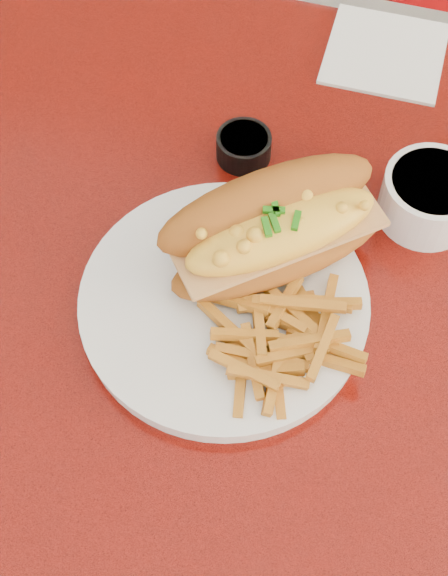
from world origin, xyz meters
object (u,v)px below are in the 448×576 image
(booth_bench_far, at_px, (414,79))
(sauce_cup_left, at_px, (244,146))
(dinner_plate, at_px, (224,303))
(fork, at_px, (292,303))
(diner_table, at_px, (359,360))
(gravy_ramekin, at_px, (429,196))
(mac_hoagie, at_px, (276,228))

(booth_bench_far, bearing_deg, sauce_cup_left, -104.44)
(dinner_plate, bearing_deg, fork, 12.58)
(diner_table, bearing_deg, booth_bench_far, 90.00)
(diner_table, xyz_separation_m, gravy_ramekin, (0.02, 0.10, 0.19))
(booth_bench_far, relative_size, mac_hoagie, 5.00)
(mac_hoagie, height_order, sauce_cup_left, mac_hoagie)
(booth_bench_far, xyz_separation_m, sauce_cup_left, (-0.18, -0.69, 0.50))
(mac_hoagie, relative_size, fork, 1.74)
(booth_bench_far, distance_m, fork, 1.00)
(diner_table, height_order, sauce_cup_left, sauce_cup_left)
(diner_table, relative_size, gravy_ramekin, 11.02)
(mac_hoagie, relative_size, sauce_cup_left, 3.94)
(booth_bench_far, height_order, fork, booth_bench_far)
(booth_bench_far, height_order, mac_hoagie, booth_bench_far)
(dinner_plate, distance_m, sauce_cup_left, 0.19)
(mac_hoagie, distance_m, sauce_cup_left, 0.15)
(mac_hoagie, height_order, gravy_ramekin, mac_hoagie)
(diner_table, distance_m, gravy_ramekin, 0.22)
(fork, bearing_deg, sauce_cup_left, 10.01)
(sauce_cup_left, bearing_deg, diner_table, -35.31)
(gravy_ramekin, height_order, sauce_cup_left, gravy_ramekin)
(dinner_plate, xyz_separation_m, sauce_cup_left, (-0.03, 0.19, 0.01))
(gravy_ramekin, bearing_deg, mac_hoagie, -142.87)
(diner_table, bearing_deg, dinner_plate, -155.33)
(dinner_plate, xyz_separation_m, mac_hoagie, (0.03, 0.06, 0.05))
(sauce_cup_left, bearing_deg, booth_bench_far, 75.56)
(sauce_cup_left, bearing_deg, gravy_ramekin, -6.53)
(mac_hoagie, bearing_deg, sauce_cup_left, 76.79)
(diner_table, height_order, booth_bench_far, booth_bench_far)
(diner_table, bearing_deg, fork, -147.18)
(booth_bench_far, xyz_separation_m, gravy_ramekin, (0.02, -0.71, 0.51))
(booth_bench_far, height_order, dinner_plate, booth_bench_far)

